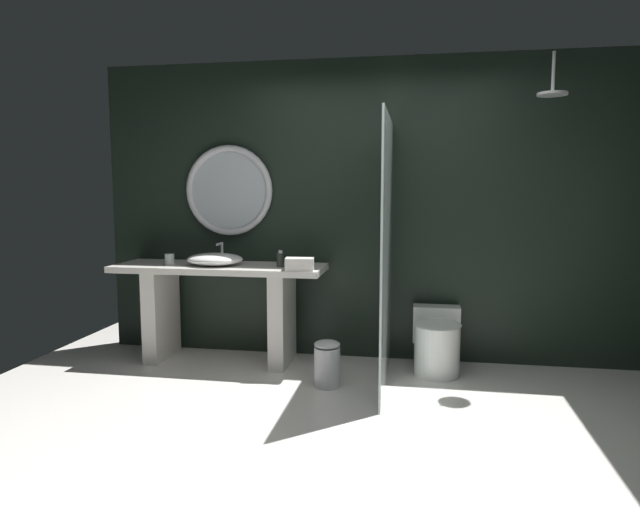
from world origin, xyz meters
name	(u,v)px	position (x,y,z in m)	size (l,w,h in m)	color
ground_plane	(338,451)	(0.00, 0.00, 0.00)	(5.76, 5.76, 0.00)	silver
back_wall_panel	(369,211)	(0.00, 1.90, 1.30)	(4.80, 0.10, 2.60)	black
vanity_counter	(220,299)	(-1.25, 1.53, 0.54)	(1.81, 0.59, 0.84)	silver
vessel_sink	(215,259)	(-1.28, 1.50, 0.90)	(0.48, 0.39, 0.18)	white
tumbler_cup	(170,259)	(-1.68, 1.49, 0.89)	(0.08, 0.08, 0.09)	silver
soap_dispenser	(281,260)	(-0.70, 1.50, 0.91)	(0.06, 0.06, 0.14)	#282D28
round_wall_mirror	(229,190)	(-1.25, 1.81, 1.48)	(0.80, 0.06, 0.80)	silver
shower_glass_panel	(387,253)	(0.20, 1.21, 1.01)	(0.02, 1.28, 2.03)	silver
rain_shower_head	(552,91)	(1.39, 1.48, 2.22)	(0.22, 0.22, 0.32)	silver
toilet	(437,342)	(0.60, 1.53, 0.25)	(0.39, 0.56, 0.51)	white
waste_bin	(327,363)	(-0.23, 1.05, 0.18)	(0.20, 0.20, 0.36)	silver
folded_hand_towel	(300,264)	(-0.50, 1.34, 0.89)	(0.23, 0.16, 0.10)	silver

